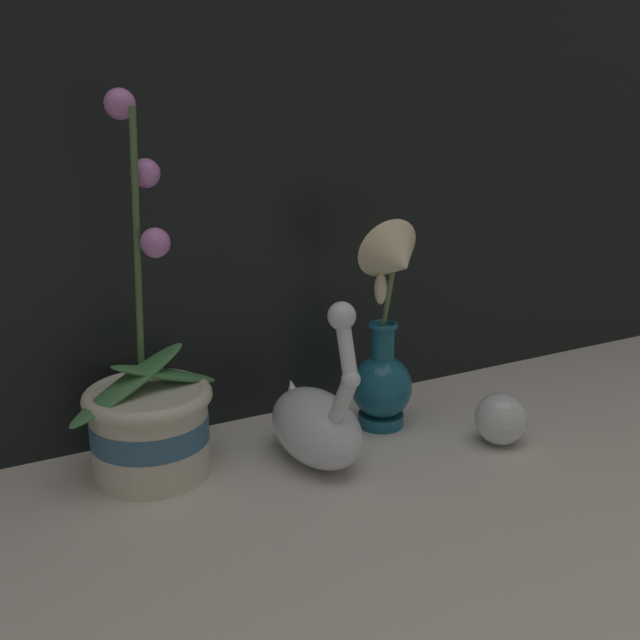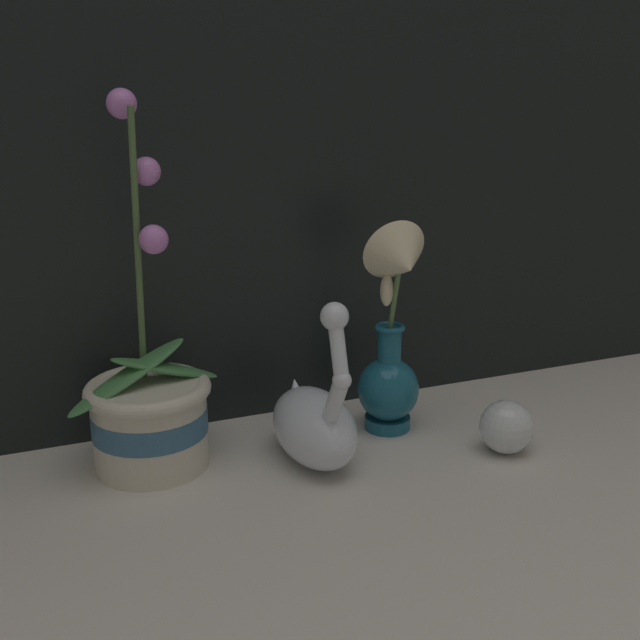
% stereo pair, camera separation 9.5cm
% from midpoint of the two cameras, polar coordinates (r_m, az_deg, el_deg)
% --- Properties ---
extents(ground_plane, '(2.80, 2.80, 0.00)m').
position_cam_midpoint_polar(ground_plane, '(0.90, 0.87, -14.02)').
color(ground_plane, beige).
extents(orchid_potted_plant, '(0.21, 0.16, 0.47)m').
position_cam_midpoint_polar(orchid_potted_plant, '(0.97, -15.67, -7.14)').
color(orchid_potted_plant, beige).
rests_on(orchid_potted_plant, ground_plane).
extents(swan_figurine, '(0.10, 0.20, 0.23)m').
position_cam_midpoint_polar(swan_figurine, '(0.98, -3.12, -7.77)').
color(swan_figurine, silver).
rests_on(swan_figurine, ground_plane).
extents(blue_vase, '(0.09, 0.11, 0.30)m').
position_cam_midpoint_polar(blue_vase, '(1.04, 2.49, -1.97)').
color(blue_vase, '#195B75').
rests_on(blue_vase, ground_plane).
extents(glass_sphere, '(0.07, 0.07, 0.07)m').
position_cam_midpoint_polar(glass_sphere, '(1.05, 11.10, -7.44)').
color(glass_sphere, silver).
rests_on(glass_sphere, ground_plane).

